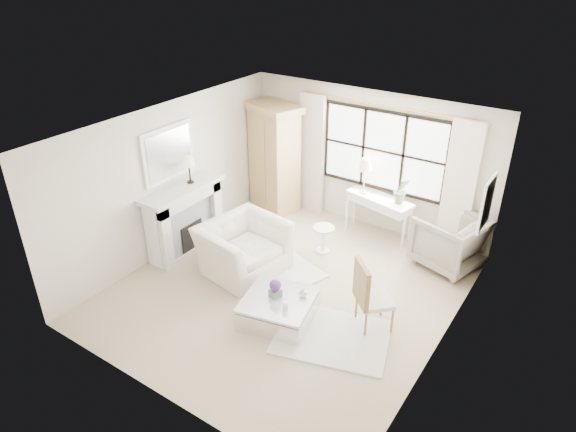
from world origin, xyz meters
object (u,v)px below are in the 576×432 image
at_px(club_armchair, 243,248).
at_px(coffee_table, 279,309).
at_px(console_table, 378,216).
at_px(armoire, 274,157).

xyz_separation_m(club_armchair, coffee_table, (1.26, -0.76, -0.26)).
distance_m(console_table, club_armchair, 2.77).
distance_m(armoire, coffee_table, 3.86).
bearing_deg(console_table, club_armchair, -107.39).
xyz_separation_m(armoire, club_armchair, (0.94, -2.27, -0.70)).
height_order(armoire, console_table, armoire).
relative_size(armoire, console_table, 1.64).
bearing_deg(armoire, coffee_table, -36.00).
bearing_deg(club_armchair, coffee_table, -111.40).
height_order(armoire, club_armchair, armoire).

